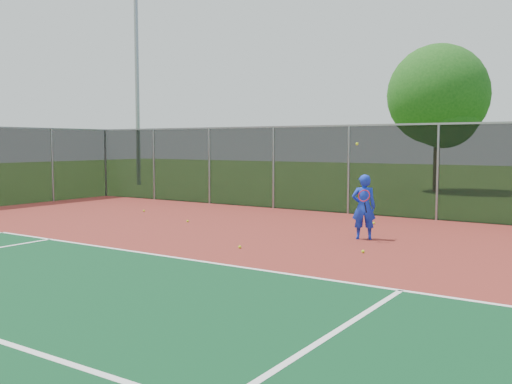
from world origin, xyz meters
The scene contains 11 objects.
ground centered at (0.00, 0.00, 0.00)m, with size 120.00×120.00×0.00m, color #305518.
court_apron centered at (0.00, 2.00, 0.01)m, with size 30.00×20.00×0.02m, color maroon.
fence_back centered at (0.00, 12.00, 1.56)m, with size 30.00×0.06×3.03m.
tennis_player centered at (-0.50, 7.40, 0.84)m, with size 0.70×0.72×2.42m.
practice_ball_0 centered at (-2.36, 4.64, 0.06)m, with size 0.07×0.07×0.07m, color #C4ED1B.
practice_ball_1 centered at (-9.20, 8.52, 0.06)m, with size 0.07×0.07×0.07m, color #C4ED1B.
practice_ball_2 centered at (0.21, 5.68, 0.06)m, with size 0.07×0.07×0.07m, color #C4ED1B.
practice_ball_3 centered at (-1.28, 10.03, 0.06)m, with size 0.07×0.07×0.07m, color #C4ED1B.
practice_ball_4 centered at (-6.19, 7.33, 0.06)m, with size 0.07×0.07×0.07m, color #C4ED1B.
floodlight_nw centered at (-19.08, 18.14, 6.75)m, with size 0.90×0.40×11.95m.
tree_back_left centered at (-3.03, 22.76, 4.58)m, with size 4.97×4.97×7.30m.
Camera 1 is at (5.04, -5.88, 2.42)m, focal length 40.00 mm.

